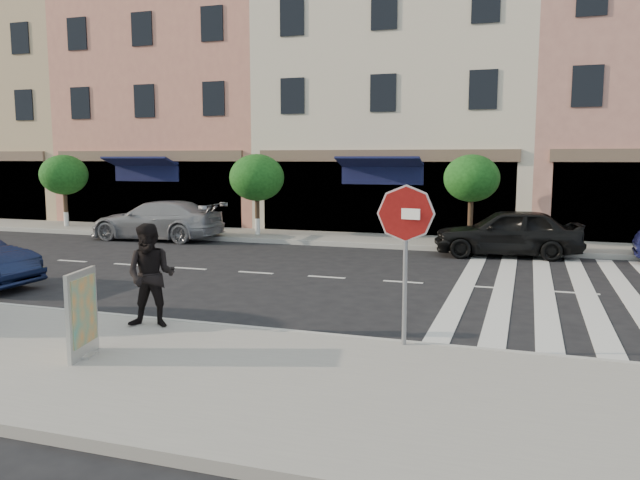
% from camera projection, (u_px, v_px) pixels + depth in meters
% --- Properties ---
extents(ground, '(120.00, 120.00, 0.00)m').
position_uv_depth(ground, '(265.00, 313.00, 12.35)').
color(ground, black).
rests_on(ground, ground).
extents(sidewalk_near, '(60.00, 4.50, 0.15)m').
position_uv_depth(sidewalk_near, '(158.00, 371.00, 8.81)').
color(sidewalk_near, gray).
rests_on(sidewalk_near, ground).
extents(sidewalk_far, '(60.00, 3.00, 0.15)m').
position_uv_depth(sidewalk_far, '(386.00, 241.00, 22.68)').
color(sidewalk_far, gray).
rests_on(sidewalk_far, ground).
extents(building_west_far, '(12.00, 9.00, 12.00)m').
position_uv_depth(building_west_far, '(21.00, 105.00, 34.47)').
color(building_west_far, tan).
rests_on(building_west_far, ground).
extents(building_west_mid, '(10.00, 9.00, 14.00)m').
position_uv_depth(building_west_mid, '(196.00, 78.00, 30.88)').
color(building_west_mid, tan).
rests_on(building_west_mid, ground).
extents(building_centre, '(11.00, 9.00, 11.00)m').
position_uv_depth(building_centre, '(406.00, 103.00, 27.77)').
color(building_centre, beige).
rests_on(building_centre, ground).
extents(street_tree_wa, '(2.00, 2.00, 3.05)m').
position_uv_depth(street_tree_wa, '(64.00, 175.00, 26.60)').
color(street_tree_wa, '#473323').
rests_on(street_tree_wa, sidewalk_far).
extents(street_tree_wb, '(2.10, 2.10, 3.06)m').
position_uv_depth(street_tree_wb, '(257.00, 178.00, 23.78)').
color(street_tree_wb, '#473323').
rests_on(street_tree_wb, sidewalk_far).
extents(street_tree_c, '(1.90, 1.90, 3.04)m').
position_uv_depth(street_tree_c, '(471.00, 179.00, 21.25)').
color(street_tree_c, '#473323').
rests_on(street_tree_c, sidewalk_far).
extents(stop_sign, '(0.88, 0.20, 2.51)m').
position_uv_depth(stop_sign, '(406.00, 229.00, 9.55)').
color(stop_sign, gray).
rests_on(stop_sign, sidewalk_near).
extents(walker, '(1.01, 0.87, 1.80)m').
position_uv_depth(walker, '(151.00, 276.00, 10.72)').
color(walker, black).
rests_on(walker, sidewalk_near).
extents(poster_board, '(0.35, 0.84, 1.29)m').
position_uv_depth(poster_board, '(83.00, 315.00, 9.11)').
color(poster_board, beige).
rests_on(poster_board, sidewalk_near).
extents(car_far_left, '(5.14, 2.25, 1.47)m').
position_uv_depth(car_far_left, '(157.00, 220.00, 23.44)').
color(car_far_left, gray).
rests_on(car_far_left, ground).
extents(car_far_mid, '(4.67, 2.39, 1.52)m').
position_uv_depth(car_far_mid, '(507.00, 232.00, 19.46)').
color(car_far_mid, black).
rests_on(car_far_mid, ground).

